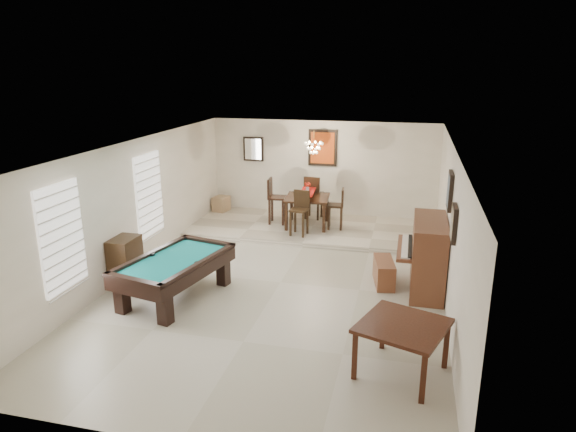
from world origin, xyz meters
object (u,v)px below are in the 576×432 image
at_px(pool_table, 175,279).
at_px(piano_bench, 384,272).
at_px(square_table, 401,349).
at_px(dining_table, 307,209).
at_px(upright_piano, 419,255).
at_px(corner_bench, 221,204).
at_px(chandelier, 314,143).
at_px(flower_vase, 308,187).
at_px(apothecary_chest, 126,262).
at_px(dining_chair_west, 277,201).
at_px(dining_chair_north, 314,197).
at_px(dining_chair_south, 299,213).
at_px(dining_chair_east, 335,209).

distance_m(pool_table, piano_bench, 3.85).
relative_size(square_table, dining_table, 1.01).
bearing_deg(upright_piano, square_table, -94.46).
height_order(corner_bench, chandelier, chandelier).
distance_m(corner_bench, chandelier, 3.42).
bearing_deg(upright_piano, flower_vase, 132.57).
bearing_deg(dining_table, apothecary_chest, -122.72).
height_order(flower_vase, chandelier, chandelier).
distance_m(pool_table, square_table, 4.21).
bearing_deg(piano_bench, dining_chair_west, 134.33).
distance_m(upright_piano, dining_chair_north, 4.50).
bearing_deg(dining_chair_south, chandelier, 81.63).
relative_size(piano_bench, dining_chair_west, 0.74).
distance_m(apothecary_chest, dining_chair_west, 4.52).
relative_size(pool_table, upright_piano, 1.35).
relative_size(square_table, dining_chair_north, 0.93).
distance_m(dining_chair_west, dining_chair_east, 1.49).
bearing_deg(square_table, dining_chair_east, 107.00).
height_order(apothecary_chest, dining_chair_west, dining_chair_west).
relative_size(upright_piano, dining_chair_north, 1.41).
xyz_separation_m(upright_piano, dining_chair_west, (-3.46, 2.97, 0.03)).
height_order(piano_bench, corner_bench, corner_bench).
bearing_deg(dining_chair_south, square_table, -55.77).
height_order(upright_piano, dining_chair_north, upright_piano).
height_order(pool_table, flower_vase, flower_vase).
height_order(apothecary_chest, corner_bench, apothecary_chest).
relative_size(dining_table, corner_bench, 2.38).
xyz_separation_m(square_table, chandelier, (-2.31, 5.72, 1.83)).
xyz_separation_m(apothecary_chest, chandelier, (2.77, 4.01, 1.73)).
distance_m(apothecary_chest, dining_table, 4.85).
distance_m(dining_chair_south, dining_chair_west, 1.08).
bearing_deg(dining_chair_east, dining_table, -99.46).
bearing_deg(square_table, apothecary_chest, 161.42).
bearing_deg(apothecary_chest, piano_bench, 14.48).
height_order(square_table, upright_piano, upright_piano).
height_order(dining_chair_south, corner_bench, dining_chair_south).
bearing_deg(pool_table, dining_chair_south, 80.41).
distance_m(square_table, dining_table, 6.29).
distance_m(upright_piano, piano_bench, 0.76).
bearing_deg(upright_piano, apothecary_chest, -167.75).
bearing_deg(flower_vase, apothecary_chest, -122.72).
xyz_separation_m(square_table, dining_chair_south, (-2.51, 5.04, 0.28)).
xyz_separation_m(apothecary_chest, flower_vase, (2.62, 4.08, 0.65)).
bearing_deg(dining_chair_east, piano_bench, 20.10).
height_order(pool_table, dining_chair_west, dining_chair_west).
height_order(upright_piano, chandelier, chandelier).
bearing_deg(pool_table, piano_bench, 34.85).
distance_m(piano_bench, dining_chair_south, 3.02).
xyz_separation_m(apothecary_chest, dining_chair_south, (2.58, 3.33, 0.18)).
relative_size(upright_piano, apothecary_chest, 1.70).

